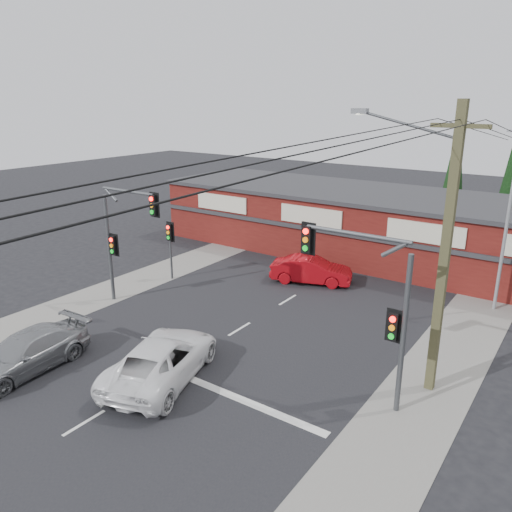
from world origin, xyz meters
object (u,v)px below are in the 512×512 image
Objects in this scene: red_sedan at (311,270)px; shop_building at (353,221)px; utility_pole at (442,244)px; silver_suv at (26,353)px; white_suv at (162,359)px.

red_sedan is 7.08m from shop_building.
silver_suv is at bearing -149.62° from utility_pole.
red_sedan is at bearing 140.69° from utility_pole.
silver_suv is 0.51× the size of utility_pole.
silver_suv is 15.70m from utility_pole.
silver_suv is 21.92m from shop_building.
red_sedan is at bearing 70.71° from silver_suv.
red_sedan is (4.27, 14.67, 0.01)m from silver_suv.
white_suv is 1.25× the size of red_sedan.
silver_suv is (-4.68, -2.57, -0.05)m from white_suv.
shop_building reaches higher than red_sedan.
red_sedan is 0.45× the size of utility_pole.
utility_pole is (9.36, -14.00, 3.26)m from shop_building.
red_sedan is at bearing -105.09° from white_suv.
white_suv reaches higher than silver_suv.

